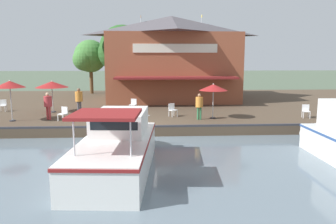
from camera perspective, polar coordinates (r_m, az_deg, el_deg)
name	(u,v)px	position (r m, az deg, el deg)	size (l,w,h in m)	color
ground_plane	(134,138)	(18.33, -5.93, -4.57)	(220.00, 220.00, 0.00)	#4C5B47
quay_deck	(140,105)	(29.08, -4.97, 1.15)	(22.00, 56.00, 0.60)	#4C3D2D
quay_edge_fender	(134,126)	(18.28, -5.95, -2.52)	(0.20, 50.40, 0.10)	#2D2D33
waterfront_restaurant	(171,57)	(31.46, 0.58, 9.51)	(11.56, 11.90, 7.85)	brown
patio_umbrella_mid_patio_right	(10,84)	(21.90, -25.85, 4.36)	(1.81, 1.81, 2.50)	#B7B7B7
patio_umbrella_by_entrance	(52,84)	(24.54, -19.58, 4.55)	(2.28, 2.28, 2.25)	#B7B7B7
patio_umbrella_back_row	(213,87)	(20.84, 7.90, 4.25)	(1.79, 1.79, 2.23)	#B7B7B7
cafe_chair_facing_river	(306,110)	(22.90, 22.89, 0.25)	(0.53, 0.53, 0.85)	white
cafe_chair_far_corner_seat	(173,109)	(21.59, 0.80, 0.48)	(0.60, 0.60, 0.85)	white
cafe_chair_back_row_seat	(133,104)	(24.31, -6.09, 1.40)	(0.56, 0.56, 0.85)	white
cafe_chair_beside_entrance	(63,113)	(21.11, -17.76, -0.16)	(0.59, 0.59, 0.85)	white
cafe_chair_under_first_umbrella	(3,105)	(26.56, -26.81, 1.12)	(0.49, 0.49, 0.85)	white
person_near_entrance	(79,98)	(23.47, -15.25, 2.43)	(0.50, 0.50, 1.77)	#4C4C56
person_at_quay_edge	(48,103)	(21.69, -20.18, 1.54)	(0.48, 0.48, 1.70)	#B23338
person_mid_patio	(199,103)	(20.49, 5.48, 1.51)	(0.46, 0.46, 1.64)	#337547
motorboat_nearest_quay	(120,144)	(13.47, -8.44, -5.61)	(8.08, 3.12, 2.54)	white
tree_behind_restaurant	(89,57)	(37.00, -13.60, 9.28)	(3.71, 3.53, 5.85)	brown
tree_upstream_bank	(121,50)	(34.28, -8.21, 10.69)	(5.03, 4.79, 7.23)	brown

